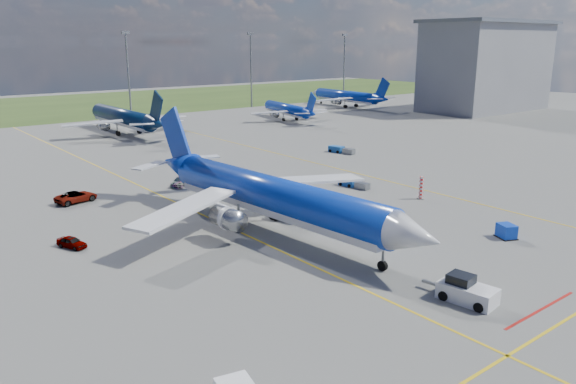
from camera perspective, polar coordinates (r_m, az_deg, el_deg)
ground at (r=52.41m, az=2.20°, el=-7.36°), size 400.00×400.00×0.00m
taxiway_lines at (r=74.56m, az=-11.67°, el=-0.81°), size 60.25×160.00×0.02m
floodlight_masts at (r=152.69m, az=-22.98°, el=11.09°), size 202.20×0.50×22.70m
terminal_building at (r=179.99m, az=19.50°, el=11.99°), size 42.00×22.00×26.00m
warning_post at (r=75.25m, az=13.37°, el=0.42°), size 0.50×0.50×3.00m
bg_jet_n at (r=132.61m, az=-16.31°, el=5.77°), size 30.51×39.95×10.43m
bg_jet_ne at (r=149.59m, az=-0.13°, el=7.35°), size 29.14×34.81×8.04m
bg_jet_ene at (r=180.77m, az=5.87°, el=8.60°), size 29.68×38.07×9.66m
main_airliner at (r=61.15m, az=-1.44°, el=-4.02°), size 37.06×46.77×11.61m
pushback_tug at (r=47.26m, az=17.63°, el=-9.56°), size 2.95×6.34×2.11m
uld_container at (r=63.24m, az=21.31°, el=-3.72°), size 2.10×2.29×1.48m
service_car_a at (r=60.28m, az=-21.11°, el=-4.78°), size 2.56×3.60×1.14m
service_car_b at (r=76.83m, az=-20.71°, el=-0.45°), size 5.72×3.49×1.48m
service_car_c at (r=81.67m, az=-10.84°, el=1.09°), size 4.63×4.42×1.32m
baggage_tug_w at (r=80.10m, az=6.61°, el=0.87°), size 1.87×4.90×1.07m
baggage_tug_e at (r=104.78m, az=5.37°, el=4.28°), size 2.46×5.33×1.16m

